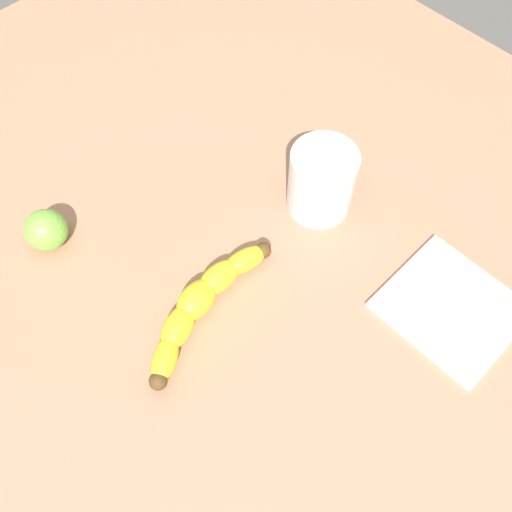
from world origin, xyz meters
The scene contains 5 objects.
wooden_tabletop centered at (0.00, 0.00, 1.50)cm, with size 120.00×120.00×3.00cm, color #A57559.
banana centered at (3.91, -3.04, 4.82)cm, with size 7.96×21.13×3.64cm.
smoothie_glass centered at (2.82, 17.81, 7.43)cm, with size 8.23×8.23×9.12cm.
lime_fruit centered at (-16.15, -10.21, 5.56)cm, with size 5.12×5.12×5.12cm, color #75C142.
folded_napkin centered at (23.75, 17.75, 3.30)cm, with size 14.44×13.38×0.60cm, color white.
Camera 1 is at (28.46, -18.15, 63.01)cm, focal length 40.02 mm.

